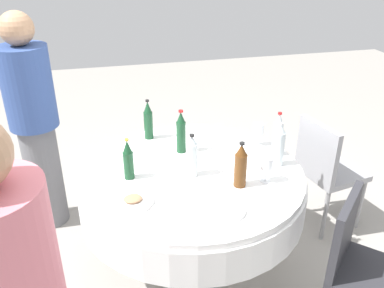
{
  "coord_description": "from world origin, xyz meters",
  "views": [
    {
      "loc": [
        0.5,
        2.09,
        2.02
      ],
      "look_at": [
        0.0,
        0.0,
        0.92
      ],
      "focal_mm": 38.11,
      "sensor_mm": 36.0,
      "label": 1
    }
  ],
  "objects_px": {
    "wine_glass_front": "(267,164)",
    "chair_inner": "(325,166)",
    "bottle_clear_east": "(279,146)",
    "bottle_dark_green_inner": "(128,160)",
    "dining_table": "(192,191)",
    "bottle_clear_mid": "(192,156)",
    "bottle_dark_green_west": "(181,133)",
    "plate_left": "(133,201)",
    "bottle_dark_green_north": "(148,121)",
    "person_west": "(34,122)",
    "wine_glass_north": "(258,130)",
    "plate_outer": "(227,210)",
    "chair_east": "(359,261)",
    "bottle_brown_near": "(241,166)",
    "bottle_clear_front": "(278,135)"
  },
  "relations": [
    {
      "from": "bottle_clear_east",
      "to": "bottle_dark_green_north",
      "type": "bearing_deg",
      "value": -37.87
    },
    {
      "from": "bottle_dark_green_inner",
      "to": "dining_table",
      "type": "bearing_deg",
      "value": 178.75
    },
    {
      "from": "bottle_clear_front",
      "to": "chair_inner",
      "type": "xyz_separation_m",
      "value": [
        -0.47,
        -0.13,
        -0.36
      ]
    },
    {
      "from": "bottle_clear_mid",
      "to": "wine_glass_north",
      "type": "xyz_separation_m",
      "value": [
        -0.53,
        -0.28,
        -0.01
      ]
    },
    {
      "from": "bottle_dark_green_inner",
      "to": "plate_left",
      "type": "xyz_separation_m",
      "value": [
        0.01,
        0.26,
        -0.11
      ]
    },
    {
      "from": "chair_inner",
      "to": "chair_east",
      "type": "height_order",
      "value": "same"
    },
    {
      "from": "chair_inner",
      "to": "dining_table",
      "type": "bearing_deg",
      "value": -90.0
    },
    {
      "from": "bottle_dark_green_west",
      "to": "bottle_clear_east",
      "type": "distance_m",
      "value": 0.63
    },
    {
      "from": "bottle_clear_front",
      "to": "bottle_clear_east",
      "type": "distance_m",
      "value": 0.13
    },
    {
      "from": "dining_table",
      "to": "wine_glass_north",
      "type": "distance_m",
      "value": 0.63
    },
    {
      "from": "bottle_dark_green_west",
      "to": "bottle_clear_mid",
      "type": "distance_m",
      "value": 0.31
    },
    {
      "from": "person_west",
      "to": "bottle_dark_green_west",
      "type": "bearing_deg",
      "value": -79.1
    },
    {
      "from": "wine_glass_north",
      "to": "chair_east",
      "type": "relative_size",
      "value": 0.18
    },
    {
      "from": "person_west",
      "to": "chair_east",
      "type": "relative_size",
      "value": 1.85
    },
    {
      "from": "bottle_dark_green_north",
      "to": "bottle_clear_mid",
      "type": "bearing_deg",
      "value": 107.57
    },
    {
      "from": "bottle_clear_mid",
      "to": "chair_inner",
      "type": "distance_m",
      "value": 1.15
    },
    {
      "from": "person_west",
      "to": "chair_east",
      "type": "distance_m",
      "value": 2.26
    },
    {
      "from": "bottle_dark_green_north",
      "to": "person_west",
      "type": "relative_size",
      "value": 0.18
    },
    {
      "from": "wine_glass_front",
      "to": "chair_inner",
      "type": "distance_m",
      "value": 0.85
    },
    {
      "from": "bottle_dark_green_inner",
      "to": "bottle_clear_mid",
      "type": "bearing_deg",
      "value": 171.49
    },
    {
      "from": "plate_outer",
      "to": "bottle_brown_near",
      "type": "bearing_deg",
      "value": -123.85
    },
    {
      "from": "bottle_brown_near",
      "to": "bottle_dark_green_north",
      "type": "distance_m",
      "value": 0.85
    },
    {
      "from": "chair_inner",
      "to": "wine_glass_front",
      "type": "bearing_deg",
      "value": -68.66
    },
    {
      "from": "bottle_clear_mid",
      "to": "bottle_dark_green_inner",
      "type": "bearing_deg",
      "value": -8.51
    },
    {
      "from": "bottle_dark_green_inner",
      "to": "wine_glass_front",
      "type": "height_order",
      "value": "bottle_dark_green_inner"
    },
    {
      "from": "bottle_dark_green_west",
      "to": "bottle_dark_green_north",
      "type": "bearing_deg",
      "value": -54.81
    },
    {
      "from": "bottle_dark_green_inner",
      "to": "wine_glass_front",
      "type": "distance_m",
      "value": 0.8
    },
    {
      "from": "bottle_dark_green_inner",
      "to": "wine_glass_front",
      "type": "xyz_separation_m",
      "value": [
        -0.77,
        0.23,
        -0.01
      ]
    },
    {
      "from": "wine_glass_north",
      "to": "chair_inner",
      "type": "relative_size",
      "value": 0.18
    },
    {
      "from": "bottle_clear_mid",
      "to": "wine_glass_front",
      "type": "bearing_deg",
      "value": 156.91
    },
    {
      "from": "bottle_clear_front",
      "to": "bottle_dark_green_inner",
      "type": "bearing_deg",
      "value": 3.85
    },
    {
      "from": "person_west",
      "to": "chair_inner",
      "type": "relative_size",
      "value": 1.85
    },
    {
      "from": "dining_table",
      "to": "bottle_clear_mid",
      "type": "xyz_separation_m",
      "value": [
        0.01,
        0.05,
        0.27
      ]
    },
    {
      "from": "person_west",
      "to": "wine_glass_north",
      "type": "bearing_deg",
      "value": -71.38
    },
    {
      "from": "bottle_clear_front",
      "to": "wine_glass_north",
      "type": "relative_size",
      "value": 1.9
    },
    {
      "from": "wine_glass_front",
      "to": "person_west",
      "type": "bearing_deg",
      "value": -34.99
    },
    {
      "from": "bottle_clear_east",
      "to": "chair_east",
      "type": "height_order",
      "value": "bottle_clear_east"
    },
    {
      "from": "bottle_dark_green_north",
      "to": "plate_outer",
      "type": "relative_size",
      "value": 1.44
    },
    {
      "from": "bottle_clear_east",
      "to": "chair_inner",
      "type": "bearing_deg",
      "value": -154.14
    },
    {
      "from": "plate_outer",
      "to": "person_west",
      "type": "distance_m",
      "value": 1.58
    },
    {
      "from": "bottle_clear_mid",
      "to": "plate_outer",
      "type": "xyz_separation_m",
      "value": [
        -0.09,
        0.4,
        -0.12
      ]
    },
    {
      "from": "bottle_clear_east",
      "to": "wine_glass_north",
      "type": "height_order",
      "value": "bottle_clear_east"
    },
    {
      "from": "wine_glass_front",
      "to": "chair_inner",
      "type": "xyz_separation_m",
      "value": [
        -0.67,
        -0.42,
        -0.33
      ]
    },
    {
      "from": "bottle_clear_east",
      "to": "plate_outer",
      "type": "distance_m",
      "value": 0.62
    },
    {
      "from": "bottle_dark_green_west",
      "to": "plate_left",
      "type": "distance_m",
      "value": 0.65
    },
    {
      "from": "wine_glass_north",
      "to": "bottle_brown_near",
      "type": "bearing_deg",
      "value": 57.6
    },
    {
      "from": "bottle_dark_green_west",
      "to": "person_west",
      "type": "height_order",
      "value": "person_west"
    },
    {
      "from": "bottle_brown_near",
      "to": "bottle_clear_east",
      "type": "relative_size",
      "value": 0.97
    },
    {
      "from": "wine_glass_front",
      "to": "bottle_clear_front",
      "type": "bearing_deg",
      "value": -123.94
    },
    {
      "from": "plate_outer",
      "to": "chair_inner",
      "type": "bearing_deg",
      "value": -146.59
    }
  ]
}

